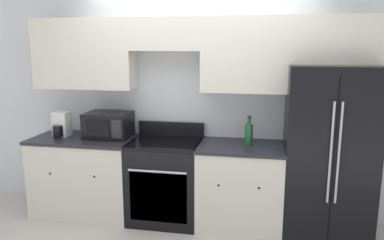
# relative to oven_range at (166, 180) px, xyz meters

# --- Properties ---
(ground_plane) EXTENTS (12.00, 12.00, 0.00)m
(ground_plane) POSITION_rel_oven_range_xyz_m (0.30, -0.31, -0.45)
(ground_plane) COLOR beige
(wall_back) EXTENTS (8.00, 0.39, 2.60)m
(wall_back) POSITION_rel_oven_range_xyz_m (0.31, 0.27, 1.06)
(wall_back) COLOR silver
(wall_back) RESTS_ON ground_plane
(lower_cabinets_left) EXTENTS (1.16, 0.64, 0.90)m
(lower_cabinets_left) POSITION_rel_oven_range_xyz_m (-0.95, -0.00, -0.00)
(lower_cabinets_left) COLOR silver
(lower_cabinets_left) RESTS_ON ground_plane
(lower_cabinets_right) EXTENTS (0.90, 0.64, 0.90)m
(lower_cabinets_right) POSITION_rel_oven_range_xyz_m (0.82, -0.00, -0.00)
(lower_cabinets_right) COLOR silver
(lower_cabinets_right) RESTS_ON ground_plane
(oven_range) EXTENTS (0.76, 0.65, 1.06)m
(oven_range) POSITION_rel_oven_range_xyz_m (0.00, 0.00, 0.00)
(oven_range) COLOR black
(oven_range) RESTS_ON ground_plane
(refrigerator) EXTENTS (0.85, 0.78, 1.74)m
(refrigerator) POSITION_rel_oven_range_xyz_m (1.69, 0.06, 0.41)
(refrigerator) COLOR black
(refrigerator) RESTS_ON ground_plane
(microwave) EXTENTS (0.49, 0.38, 0.29)m
(microwave) POSITION_rel_oven_range_xyz_m (-0.67, 0.06, 0.59)
(microwave) COLOR black
(microwave) RESTS_ON lower_cabinets_left
(bottle) EXTENTS (0.08, 0.08, 0.31)m
(bottle) POSITION_rel_oven_range_xyz_m (0.90, 0.01, 0.57)
(bottle) COLOR #195928
(bottle) RESTS_ON lower_cabinets_right
(electric_kettle) EXTENTS (0.17, 0.23, 0.28)m
(electric_kettle) POSITION_rel_oven_range_xyz_m (-1.22, 0.01, 0.57)
(electric_kettle) COLOR white
(electric_kettle) RESTS_ON lower_cabinets_left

